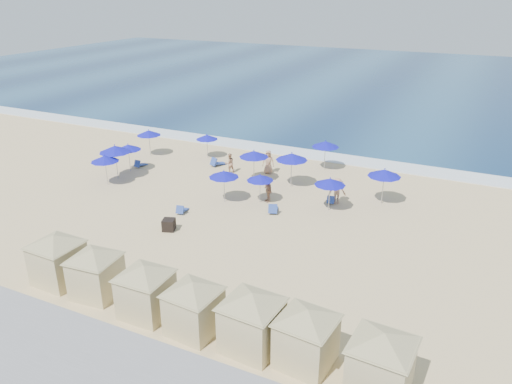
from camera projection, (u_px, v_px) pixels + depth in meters
ground at (205, 221)px, 31.69m from camera, size 160.00×160.00×0.00m
ocean at (389, 81)px, 77.43m from camera, size 160.00×80.00×0.06m
surf_line at (295, 152)px, 44.57m from camera, size 160.00×2.50×0.08m
seawall at (32, 337)px, 20.21m from camera, size 160.00×6.10×1.22m
trash_bin at (169, 225)px, 30.32m from camera, size 0.92×0.92×0.72m
cabana_0 at (56, 253)px, 24.58m from camera, size 4.57×4.57×2.87m
cabana_1 at (95, 266)px, 23.54m from camera, size 4.33×4.33×2.73m
cabana_2 at (145, 284)px, 22.12m from camera, size 4.41×4.41×2.77m
cabana_3 at (193, 300)px, 21.00m from camera, size 4.31×4.31×2.71m
cabana_4 at (252, 313)px, 19.98m from camera, size 4.62×4.62×2.91m
cabana_5 at (307, 330)px, 19.16m from camera, size 4.41×4.41×2.78m
cabana_6 at (382, 355)px, 17.77m from camera, size 4.56×4.56×2.87m
umbrella_0 at (128, 147)px, 39.40m from camera, size 2.03×2.03×2.31m
umbrella_1 at (115, 149)px, 37.71m from camera, size 2.41×2.41×2.75m
umbrella_2 at (149, 133)px, 43.08m from camera, size 2.08×2.08×2.36m
umbrella_3 at (105, 159)px, 36.65m from camera, size 2.07×2.07×2.36m
umbrella_4 at (207, 137)px, 42.54m from camera, size 1.88×1.88×2.14m
umbrella_5 at (254, 154)px, 37.23m from camera, size 2.22×2.22×2.52m
umbrella_6 at (224, 174)px, 33.70m from camera, size 2.06×2.06×2.34m
umbrella_7 at (292, 157)px, 36.20m from camera, size 2.35×2.35×2.68m
umbrella_8 at (260, 178)px, 33.66m from camera, size 1.84×1.84×2.10m
umbrella_9 at (325, 144)px, 39.65m from camera, size 2.18×2.18×2.48m
umbrella_10 at (384, 173)px, 33.37m from camera, size 2.25×2.25×2.56m
umbrella_11 at (330, 182)px, 32.37m from camera, size 2.06×2.06×2.34m
beach_chair_0 at (121, 151)px, 44.09m from camera, size 0.78×1.36×0.71m
beach_chair_1 at (140, 164)px, 40.99m from camera, size 0.55×1.21×0.67m
beach_chair_2 at (217, 163)px, 41.23m from camera, size 1.08×1.53×0.77m
beach_chair_3 at (182, 210)px, 32.70m from camera, size 0.72×1.22×0.63m
beach_chair_4 at (273, 209)px, 32.75m from camera, size 0.98×1.42×0.72m
beach_chair_5 at (331, 200)px, 34.20m from camera, size 0.68×1.19×0.62m
beachgoer_0 at (230, 163)px, 39.52m from camera, size 0.96×0.98×1.60m
beachgoer_1 at (268, 190)px, 34.20m from camera, size 1.00×0.93×1.65m
beachgoer_2 at (337, 191)px, 33.85m from camera, size 1.36×1.11×1.83m
beachgoer_3 at (268, 162)px, 39.33m from camera, size 1.07×0.87×1.89m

